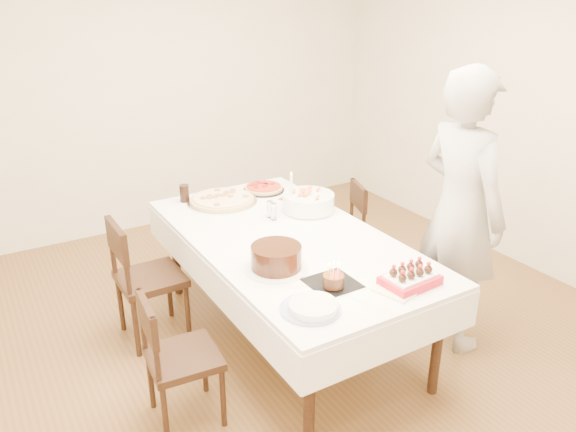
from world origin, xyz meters
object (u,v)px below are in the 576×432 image
person (460,212)px  dining_table (288,288)px  chair_left_savory (151,278)px  pizza_white (222,200)px  cola_glass (184,193)px  pizza_pepperoni (264,188)px  pasta_bowl (308,202)px  layer_cake (276,258)px  chair_left_dessert (183,358)px  chair_right_savory (337,231)px  taper_candle (291,192)px  strawberry_box (410,279)px  birthday_cake (334,275)px

person → dining_table: bearing=61.4°
chair_left_savory → pizza_white: chair_left_savory is taller
cola_glass → person: bearing=-49.5°
person → pizza_pepperoni: size_ratio=5.70×
pasta_bowl → layer_cake: (-0.64, -0.65, 0.00)m
chair_left_dessert → person: 1.91m
pizza_white → pasta_bowl: 0.66m
chair_right_savory → pizza_pepperoni: 0.70m
taper_candle → layer_cake: bearing=-126.9°
dining_table → layer_cake: (-0.28, -0.34, 0.45)m
chair_left_savory → strawberry_box: 1.73m
taper_candle → pizza_pepperoni: bearing=84.8°
chair_left_savory → pizza_pepperoni: size_ratio=2.73×
pizza_pepperoni → chair_left_savory: bearing=-161.2°
pizza_pepperoni → pasta_bowl: bearing=-81.9°
birthday_cake → pasta_bowl: bearing=64.0°
pizza_white → strawberry_box: strawberry_box is taller
chair_left_savory → chair_left_dessert: bearing=82.7°
pizza_white → birthday_cake: size_ratio=4.00×
chair_left_dessert → pizza_white: bearing=-119.1°
pasta_bowl → birthday_cake: 1.11m
dining_table → pizza_white: (-0.10, 0.78, 0.40)m
pasta_bowl → taper_candle: (-0.12, 0.04, 0.09)m
chair_left_dessert → pizza_pepperoni: pizza_pepperoni is taller
dining_table → strawberry_box: bearing=-74.0°
pizza_white → pizza_pepperoni: size_ratio=1.61×
chair_right_savory → strawberry_box: strawberry_box is taller
pasta_bowl → taper_candle: 0.15m
dining_table → taper_candle: 0.68m
layer_cake → taper_candle: bearing=53.1°
pasta_bowl → layer_cake: layer_cake is taller
dining_table → birthday_cake: (-0.13, -0.68, 0.45)m
chair_right_savory → birthday_cake: bearing=-108.2°
person → pasta_bowl: size_ratio=5.00×
chair_left_dessert → pizza_white: size_ratio=1.52×
pizza_white → cola_glass: (-0.23, 0.16, 0.04)m
dining_table → birthday_cake: 0.83m
dining_table → chair_right_savory: (0.80, 0.56, 0.02)m
layer_cake → birthday_cake: 0.38m
birthday_cake → strawberry_box: size_ratio=0.43×
person → layer_cake: size_ratio=4.99×
chair_left_savory → taper_candle: size_ratio=2.87×
chair_right_savory → pasta_bowl: size_ratio=2.15×
chair_right_savory → chair_left_dessert: 1.93m
pasta_bowl → birthday_cake: birthday_cake is taller
chair_left_savory → chair_left_dessert: size_ratio=1.11×
chair_left_savory → chair_right_savory: bearing=-177.7°
chair_right_savory → layer_cake: (-1.08, -0.89, 0.43)m
chair_left_savory → chair_left_dessert: chair_left_savory is taller
chair_left_savory → pizza_white: bearing=-156.7°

